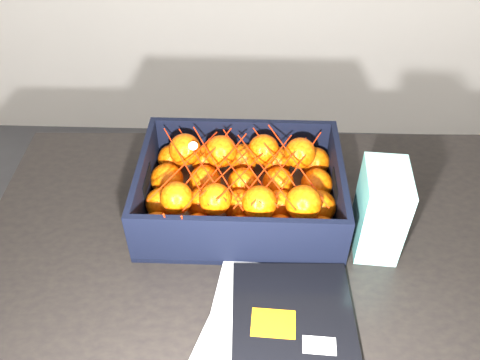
{
  "coord_description": "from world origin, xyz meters",
  "views": [
    {
      "loc": [
        0.26,
        -0.28,
        1.52
      ],
      "look_at": [
        0.23,
        0.43,
        0.86
      ],
      "focal_mm": 37.06,
      "sensor_mm": 36.0,
      "label": 1
    }
  ],
  "objects_px": {
    "magazine_stack": "(277,332)",
    "produce_crate": "(241,195)",
    "retail_carton": "(380,210)",
    "table": "(274,287)"
  },
  "relations": [
    {
      "from": "magazine_stack",
      "to": "retail_carton",
      "type": "bearing_deg",
      "value": 47.56
    },
    {
      "from": "retail_carton",
      "to": "magazine_stack",
      "type": "bearing_deg",
      "value": -128.43
    },
    {
      "from": "magazine_stack",
      "to": "retail_carton",
      "type": "height_order",
      "value": "retail_carton"
    },
    {
      "from": "magazine_stack",
      "to": "produce_crate",
      "type": "xyz_separation_m",
      "value": [
        -0.07,
        0.3,
        0.03
      ]
    },
    {
      "from": "table",
      "to": "produce_crate",
      "type": "bearing_deg",
      "value": 119.66
    },
    {
      "from": "magazine_stack",
      "to": "produce_crate",
      "type": "distance_m",
      "value": 0.31
    },
    {
      "from": "table",
      "to": "magazine_stack",
      "type": "distance_m",
      "value": 0.2
    },
    {
      "from": "table",
      "to": "magazine_stack",
      "type": "height_order",
      "value": "magazine_stack"
    },
    {
      "from": "magazine_stack",
      "to": "retail_carton",
      "type": "xyz_separation_m",
      "value": [
        0.2,
        0.22,
        0.08
      ]
    },
    {
      "from": "magazine_stack",
      "to": "produce_crate",
      "type": "height_order",
      "value": "produce_crate"
    }
  ]
}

